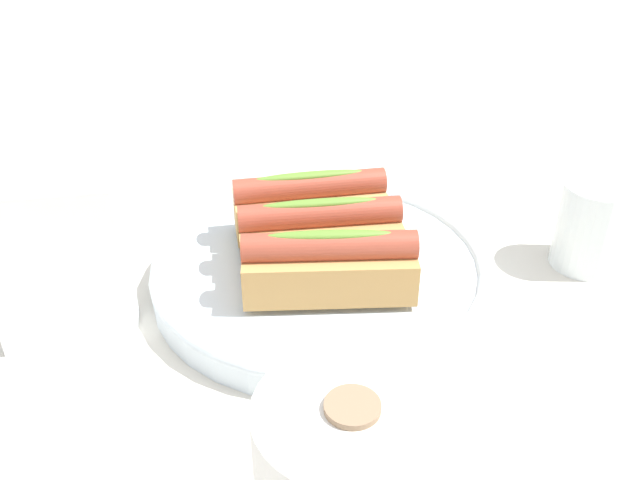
% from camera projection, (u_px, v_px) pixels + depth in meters
% --- Properties ---
extents(ground_plane, '(2.40, 2.40, 0.00)m').
position_uv_depth(ground_plane, '(311.00, 273.00, 0.71)').
color(ground_plane, silver).
extents(serving_bowl, '(0.32, 0.32, 0.03)m').
position_uv_depth(serving_bowl, '(320.00, 270.00, 0.68)').
color(serving_bowl, silver).
rests_on(serving_bowl, ground_plane).
extents(hotdog_front, '(0.16, 0.07, 0.06)m').
position_uv_depth(hotdog_front, '(312.00, 204.00, 0.70)').
color(hotdog_front, tan).
rests_on(hotdog_front, serving_bowl).
extents(hotdog_back, '(0.15, 0.06, 0.06)m').
position_uv_depth(hotdog_back, '(320.00, 233.00, 0.66)').
color(hotdog_back, tan).
rests_on(hotdog_back, serving_bowl).
extents(hotdog_side, '(0.15, 0.05, 0.06)m').
position_uv_depth(hotdog_side, '(329.00, 266.00, 0.61)').
color(hotdog_side, tan).
rests_on(hotdog_side, serving_bowl).
extents(water_glass, '(0.07, 0.07, 0.09)m').
position_uv_depth(water_glass, '(591.00, 228.00, 0.70)').
color(water_glass, white).
rests_on(water_glass, ground_plane).
extents(napkin_box, '(0.11, 0.06, 0.15)m').
position_uv_depth(napkin_box, '(59.00, 264.00, 0.59)').
color(napkin_box, white).
rests_on(napkin_box, ground_plane).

